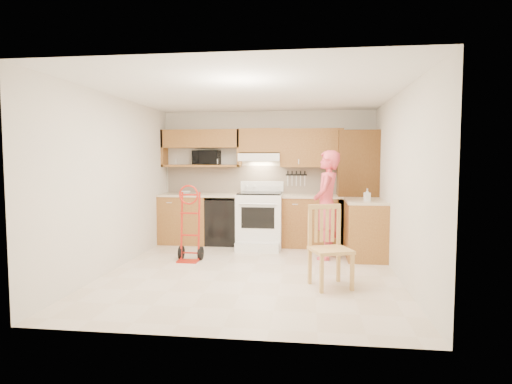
% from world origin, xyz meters
% --- Properties ---
extents(floor, '(4.00, 4.50, 0.02)m').
position_xyz_m(floor, '(0.00, 0.00, -0.01)').
color(floor, beige).
rests_on(floor, ground).
extents(ceiling, '(4.00, 4.50, 0.02)m').
position_xyz_m(ceiling, '(0.00, 0.00, 2.51)').
color(ceiling, white).
rests_on(ceiling, ground).
extents(wall_back, '(4.00, 0.02, 2.50)m').
position_xyz_m(wall_back, '(0.00, 2.26, 1.25)').
color(wall_back, beige).
rests_on(wall_back, ground).
extents(wall_front, '(4.00, 0.02, 2.50)m').
position_xyz_m(wall_front, '(0.00, -2.26, 1.25)').
color(wall_front, beige).
rests_on(wall_front, ground).
extents(wall_left, '(0.02, 4.50, 2.50)m').
position_xyz_m(wall_left, '(-2.01, 0.00, 1.25)').
color(wall_left, beige).
rests_on(wall_left, ground).
extents(wall_right, '(0.02, 4.50, 2.50)m').
position_xyz_m(wall_right, '(2.01, 0.00, 1.25)').
color(wall_right, beige).
rests_on(wall_right, ground).
extents(backsplash, '(3.92, 0.03, 0.55)m').
position_xyz_m(backsplash, '(0.00, 2.23, 1.20)').
color(backsplash, beige).
rests_on(backsplash, wall_back).
extents(lower_cab_left, '(0.90, 0.60, 0.90)m').
position_xyz_m(lower_cab_left, '(-1.55, 1.95, 0.45)').
color(lower_cab_left, olive).
rests_on(lower_cab_left, ground).
extents(dishwasher, '(0.60, 0.60, 0.85)m').
position_xyz_m(dishwasher, '(-0.80, 1.95, 0.42)').
color(dishwasher, black).
rests_on(dishwasher, ground).
extents(lower_cab_right, '(1.14, 0.60, 0.90)m').
position_xyz_m(lower_cab_right, '(0.83, 1.95, 0.45)').
color(lower_cab_right, olive).
rests_on(lower_cab_right, ground).
extents(countertop_left, '(1.50, 0.63, 0.04)m').
position_xyz_m(countertop_left, '(-1.25, 1.95, 0.92)').
color(countertop_left, beige).
rests_on(countertop_left, lower_cab_left).
extents(countertop_right, '(1.14, 0.63, 0.04)m').
position_xyz_m(countertop_right, '(0.83, 1.95, 0.92)').
color(countertop_right, beige).
rests_on(countertop_right, lower_cab_right).
extents(cab_return_right, '(0.60, 1.00, 0.90)m').
position_xyz_m(cab_return_right, '(1.70, 1.15, 0.45)').
color(cab_return_right, olive).
rests_on(cab_return_right, ground).
extents(countertop_return, '(0.63, 1.00, 0.04)m').
position_xyz_m(countertop_return, '(1.70, 1.15, 0.92)').
color(countertop_return, beige).
rests_on(countertop_return, cab_return_right).
extents(pantry_tall, '(0.70, 0.60, 2.10)m').
position_xyz_m(pantry_tall, '(1.65, 1.95, 1.05)').
color(pantry_tall, brown).
rests_on(pantry_tall, ground).
extents(upper_cab_left, '(1.50, 0.33, 0.34)m').
position_xyz_m(upper_cab_left, '(-1.25, 2.08, 1.98)').
color(upper_cab_left, olive).
rests_on(upper_cab_left, wall_back).
extents(upper_shelf_mw, '(1.50, 0.33, 0.04)m').
position_xyz_m(upper_shelf_mw, '(-1.25, 2.08, 1.47)').
color(upper_shelf_mw, olive).
rests_on(upper_shelf_mw, wall_back).
extents(upper_cab_center, '(0.76, 0.33, 0.44)m').
position_xyz_m(upper_cab_center, '(-0.12, 2.08, 1.94)').
color(upper_cab_center, olive).
rests_on(upper_cab_center, wall_back).
extents(upper_cab_right, '(1.14, 0.33, 0.70)m').
position_xyz_m(upper_cab_right, '(0.83, 2.08, 1.80)').
color(upper_cab_right, olive).
rests_on(upper_cab_right, wall_back).
extents(range_hood, '(0.76, 0.46, 0.14)m').
position_xyz_m(range_hood, '(-0.12, 2.02, 1.63)').
color(range_hood, white).
rests_on(range_hood, wall_back).
extents(knife_strip, '(0.40, 0.05, 0.29)m').
position_xyz_m(knife_strip, '(0.55, 2.21, 1.24)').
color(knife_strip, black).
rests_on(knife_strip, backsplash).
extents(microwave, '(0.50, 0.34, 0.27)m').
position_xyz_m(microwave, '(-1.15, 2.08, 1.63)').
color(microwave, black).
rests_on(microwave, upper_shelf_mw).
extents(range, '(0.80, 1.06, 1.18)m').
position_xyz_m(range, '(-0.08, 1.69, 0.59)').
color(range, white).
rests_on(range, ground).
extents(person, '(0.52, 0.70, 1.73)m').
position_xyz_m(person, '(1.08, 1.00, 0.87)').
color(person, '#E34755').
rests_on(person, ground).
extents(hand_truck, '(0.43, 0.39, 1.08)m').
position_xyz_m(hand_truck, '(-1.06, 0.55, 0.54)').
color(hand_truck, red).
rests_on(hand_truck, ground).
extents(dining_chair, '(0.61, 0.63, 1.02)m').
position_xyz_m(dining_chair, '(1.07, -0.57, 0.51)').
color(dining_chair, tan).
rests_on(dining_chair, ground).
extents(soap_bottle, '(0.10, 0.10, 0.20)m').
position_xyz_m(soap_bottle, '(1.70, 0.96, 1.04)').
color(soap_bottle, white).
rests_on(soap_bottle, countertop_return).
extents(bowl, '(0.27, 0.27, 0.05)m').
position_xyz_m(bowl, '(-1.54, 1.95, 0.97)').
color(bowl, white).
rests_on(bowl, countertop_left).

